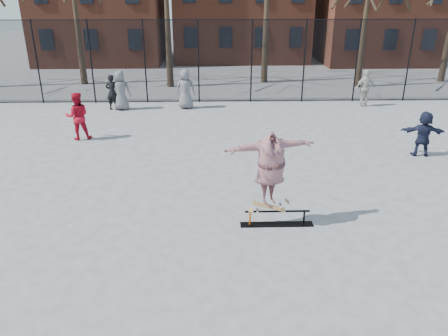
{
  "coord_description": "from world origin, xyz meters",
  "views": [
    {
      "loc": [
        -0.72,
        -8.65,
        5.5
      ],
      "look_at": [
        -0.45,
        1.5,
        1.21
      ],
      "focal_mm": 35.0,
      "sensor_mm": 36.0,
      "label": 1
    }
  ],
  "objects_px": {
    "skateboard": "(269,209)",
    "bystander_extra": "(185,89)",
    "skate_rail": "(277,219)",
    "bystander_black": "(112,92)",
    "bystander_red": "(78,116)",
    "bystander_navy": "(423,134)",
    "skater": "(270,173)",
    "bystander_grey": "(121,90)",
    "bystander_white": "(365,88)"
  },
  "relations": [
    {
      "from": "bystander_black",
      "to": "bystander_white",
      "type": "height_order",
      "value": "bystander_white"
    },
    {
      "from": "skateboard",
      "to": "bystander_black",
      "type": "xyz_separation_m",
      "value": [
        -6.04,
        10.92,
        0.38
      ]
    },
    {
      "from": "bystander_grey",
      "to": "bystander_navy",
      "type": "xyz_separation_m",
      "value": [
        11.48,
        -6.32,
        -0.14
      ]
    },
    {
      "from": "skate_rail",
      "to": "bystander_white",
      "type": "bearing_deg",
      "value": 62.81
    },
    {
      "from": "bystander_extra",
      "to": "bystander_red",
      "type": "bearing_deg",
      "value": 47.68
    },
    {
      "from": "bystander_red",
      "to": "bystander_navy",
      "type": "height_order",
      "value": "bystander_red"
    },
    {
      "from": "skate_rail",
      "to": "skateboard",
      "type": "xyz_separation_m",
      "value": [
        -0.21,
        -0.0,
        0.29
      ]
    },
    {
      "from": "skateboard",
      "to": "bystander_navy",
      "type": "xyz_separation_m",
      "value": [
        5.85,
        4.61,
        0.34
      ]
    },
    {
      "from": "skater",
      "to": "bystander_white",
      "type": "distance_m",
      "value": 12.78
    },
    {
      "from": "skater",
      "to": "bystander_navy",
      "type": "bearing_deg",
      "value": 23.48
    },
    {
      "from": "skate_rail",
      "to": "bystander_navy",
      "type": "relative_size",
      "value": 1.14
    },
    {
      "from": "bystander_black",
      "to": "bystander_red",
      "type": "height_order",
      "value": "bystander_red"
    },
    {
      "from": "bystander_grey",
      "to": "bystander_black",
      "type": "xyz_separation_m",
      "value": [
        -0.4,
        -0.01,
        -0.09
      ]
    },
    {
      "from": "skate_rail",
      "to": "bystander_white",
      "type": "relative_size",
      "value": 1.03
    },
    {
      "from": "skate_rail",
      "to": "bystander_navy",
      "type": "xyz_separation_m",
      "value": [
        5.63,
        4.61,
        0.63
      ]
    },
    {
      "from": "skateboard",
      "to": "bystander_white",
      "type": "distance_m",
      "value": 12.78
    },
    {
      "from": "bystander_grey",
      "to": "skateboard",
      "type": "bearing_deg",
      "value": 116.35
    },
    {
      "from": "skater",
      "to": "bystander_red",
      "type": "xyz_separation_m",
      "value": [
        -6.46,
        6.69,
        -0.51
      ]
    },
    {
      "from": "skateboard",
      "to": "bystander_navy",
      "type": "relative_size",
      "value": 0.56
    },
    {
      "from": "skater",
      "to": "bystander_red",
      "type": "distance_m",
      "value": 9.31
    },
    {
      "from": "bystander_extra",
      "to": "skater",
      "type": "bearing_deg",
      "value": 102.11
    },
    {
      "from": "skate_rail",
      "to": "bystander_extra",
      "type": "bearing_deg",
      "value": 104.37
    },
    {
      "from": "bystander_navy",
      "to": "bystander_extra",
      "type": "relative_size",
      "value": 0.85
    },
    {
      "from": "skater",
      "to": "bystander_white",
      "type": "relative_size",
      "value": 1.27
    },
    {
      "from": "skater",
      "to": "bystander_navy",
      "type": "height_order",
      "value": "skater"
    },
    {
      "from": "bystander_black",
      "to": "bystander_extra",
      "type": "bearing_deg",
      "value": -167.17
    },
    {
      "from": "skate_rail",
      "to": "skater",
      "type": "bearing_deg",
      "value": -180.0
    },
    {
      "from": "bystander_red",
      "to": "skater",
      "type": "bearing_deg",
      "value": 119.17
    },
    {
      "from": "skater",
      "to": "bystander_red",
      "type": "relative_size",
      "value": 1.23
    },
    {
      "from": "skate_rail",
      "to": "bystander_grey",
      "type": "xyz_separation_m",
      "value": [
        -5.85,
        10.92,
        0.77
      ]
    },
    {
      "from": "skateboard",
      "to": "bystander_red",
      "type": "distance_m",
      "value": 9.31
    },
    {
      "from": "bystander_navy",
      "to": "skate_rail",
      "type": "bearing_deg",
      "value": 48.65
    },
    {
      "from": "bystander_extra",
      "to": "skateboard",
      "type": "bearing_deg",
      "value": 102.11
    },
    {
      "from": "bystander_grey",
      "to": "bystander_navy",
      "type": "height_order",
      "value": "bystander_grey"
    },
    {
      "from": "bystander_extra",
      "to": "bystander_grey",
      "type": "bearing_deg",
      "value": 1.81
    },
    {
      "from": "bystander_black",
      "to": "bystander_extra",
      "type": "height_order",
      "value": "bystander_extra"
    },
    {
      "from": "skateboard",
      "to": "bystander_extra",
      "type": "height_order",
      "value": "bystander_extra"
    },
    {
      "from": "bystander_navy",
      "to": "bystander_extra",
      "type": "xyz_separation_m",
      "value": [
        -8.47,
        6.48,
        0.14
      ]
    },
    {
      "from": "skate_rail",
      "to": "bystander_red",
      "type": "relative_size",
      "value": 1.0
    },
    {
      "from": "skater",
      "to": "bystander_navy",
      "type": "xyz_separation_m",
      "value": [
        5.85,
        4.61,
        -0.62
      ]
    },
    {
      "from": "bystander_extra",
      "to": "bystander_navy",
      "type": "bearing_deg",
      "value": 141.38
    },
    {
      "from": "bystander_white",
      "to": "skateboard",
      "type": "bearing_deg",
      "value": 52.29
    },
    {
      "from": "bystander_white",
      "to": "bystander_extra",
      "type": "xyz_separation_m",
      "value": [
        -8.63,
        -0.19,
        0.06
      ]
    },
    {
      "from": "bystander_red",
      "to": "bystander_navy",
      "type": "relative_size",
      "value": 1.14
    },
    {
      "from": "skateboard",
      "to": "bystander_red",
      "type": "xyz_separation_m",
      "value": [
        -6.46,
        6.69,
        0.45
      ]
    },
    {
      "from": "bystander_grey",
      "to": "bystander_white",
      "type": "relative_size",
      "value": 1.05
    },
    {
      "from": "bystander_black",
      "to": "bystander_white",
      "type": "bearing_deg",
      "value": -168.28
    },
    {
      "from": "skateboard",
      "to": "bystander_extra",
      "type": "xyz_separation_m",
      "value": [
        -2.63,
        11.08,
        0.48
      ]
    },
    {
      "from": "bystander_red",
      "to": "bystander_white",
      "type": "bearing_deg",
      "value": -174.63
    },
    {
      "from": "bystander_white",
      "to": "bystander_navy",
      "type": "distance_m",
      "value": 6.67
    }
  ]
}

